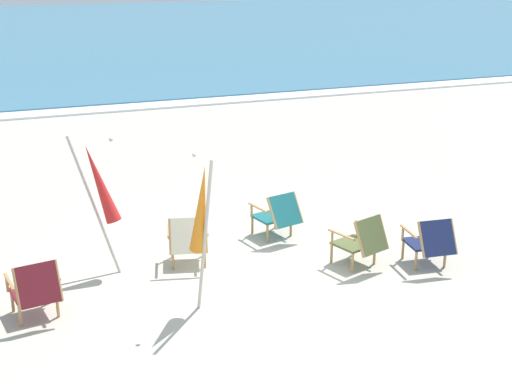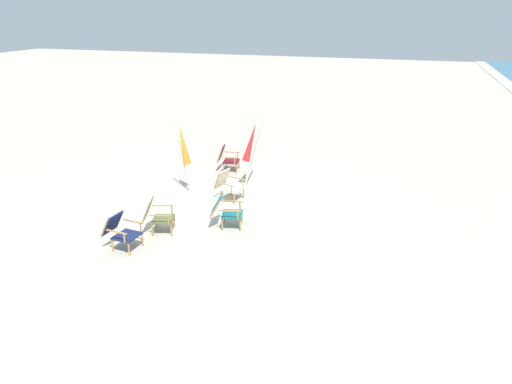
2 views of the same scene
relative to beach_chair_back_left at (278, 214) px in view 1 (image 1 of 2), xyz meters
The scene contains 10 objects.
ground_plane 1.78m from the beach_chair_back_left, 116.01° to the right, with size 80.00×80.00×0.00m, color #B7AF9E.
sea 31.10m from the beach_chair_back_left, 91.40° to the left, with size 80.00×40.00×0.10m, color teal.
surf_band 10.82m from the beach_chair_back_left, 94.02° to the left, with size 80.00×1.10×0.06m, color white.
beach_chair_back_left is the anchor object (origin of this frame).
beach_chair_front_right 1.72m from the beach_chair_back_left, 161.25° to the right, with size 0.72×0.80×0.81m.
beach_chair_far_center 2.46m from the beach_chair_back_left, 47.06° to the right, with size 0.65×0.81×0.79m.
beach_chair_front_left 4.10m from the beach_chair_back_left, 159.53° to the right, with size 0.68×0.77×0.81m.
beach_chair_mid_center 1.62m from the beach_chair_back_left, 62.70° to the right, with size 0.77×0.85×0.80m.
umbrella_furled_orange 2.79m from the beach_chair_back_left, 133.14° to the right, with size 0.38×0.44×2.11m.
umbrella_furled_red 2.96m from the beach_chair_back_left, behind, with size 0.70×0.56×2.02m.
Camera 1 is at (-3.25, -8.36, 4.47)m, focal length 50.00 mm.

